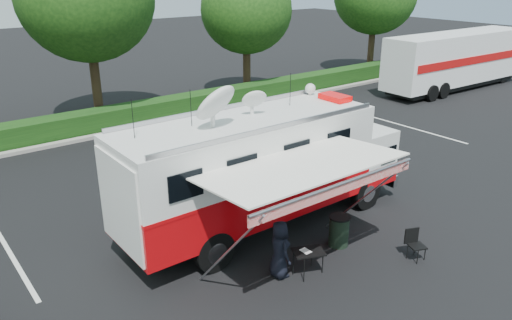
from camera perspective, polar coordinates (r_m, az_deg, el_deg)
The scene contains 10 objects.
ground_plane at distance 15.09m, azimuth 1.17°, elevation -7.29°, with size 120.00×120.00×0.00m, color black.
back_border at distance 25.17m, azimuth -16.01°, elevation 15.41°, with size 60.00×6.14×8.87m.
stall_lines at distance 17.04m, azimuth -6.51°, elevation -3.92°, with size 24.12×5.50×0.01m.
command_truck at distance 14.25m, azimuth 0.98°, elevation -0.80°, with size 9.04×2.49×4.34m.
awning at distance 11.61m, azimuth 5.86°, elevation -1.21°, with size 4.93×2.55×2.98m.
person at distance 12.80m, azimuth 2.66°, elevation -13.03°, with size 0.73×0.48×1.50m, color black.
folding_table at distance 12.59m, azimuth 6.01°, elevation -10.50°, with size 0.92×0.81×0.66m.
folding_chair at distance 13.85m, azimuth 17.63°, elevation -8.86°, with size 0.52×0.55×0.84m.
trash_bin at distance 14.00m, azimuth 9.46°, elevation -7.97°, with size 0.59×0.59×0.88m.
semi_trailer at distance 33.84m, azimuth 21.87°, elevation 10.57°, with size 11.32×2.78×3.47m.
Camera 1 is at (-8.36, -10.30, 7.19)m, focal length 35.00 mm.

